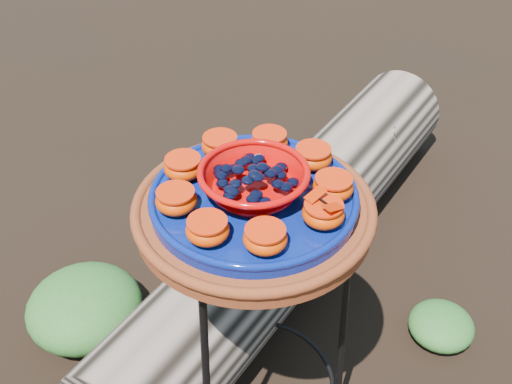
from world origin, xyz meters
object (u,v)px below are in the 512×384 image
red_bowl (254,183)px  driftwood_log (295,224)px  cobalt_plate (254,199)px  plant_stand (254,333)px  terracotta_saucer (254,212)px

red_bowl → driftwood_log: red_bowl is taller
cobalt_plate → driftwood_log: size_ratio=0.23×
plant_stand → cobalt_plate: size_ratio=1.74×
red_bowl → driftwood_log: bearing=45.8°
plant_stand → terracotta_saucer: size_ratio=1.49×
plant_stand → red_bowl: red_bowl is taller
plant_stand → red_bowl: 0.44m
cobalt_plate → driftwood_log: bearing=45.8°
plant_stand → terracotta_saucer: bearing=0.0°
plant_stand → cobalt_plate: cobalt_plate is taller
cobalt_plate → red_bowl: 0.04m
terracotta_saucer → plant_stand: bearing=0.0°
terracotta_saucer → driftwood_log: terracotta_saucer is taller
plant_stand → driftwood_log: plant_stand is taller
terracotta_saucer → red_bowl: size_ratio=2.33×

